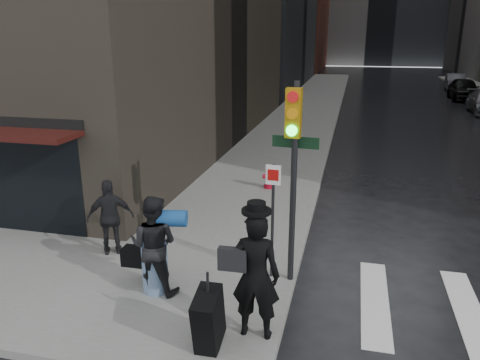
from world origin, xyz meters
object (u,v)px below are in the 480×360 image
object	(u,v)px
man_overcoat	(246,282)
man_greycoat	(111,217)
parked_car_4	(464,89)
fire_hydrant	(269,178)
traffic_light	(292,158)
man_jeans	(154,244)
parked_car_5	(456,82)

from	to	relation	value
man_overcoat	man_greycoat	bearing A→B (deg)	-33.88
man_overcoat	parked_car_4	xyz separation A→B (m)	(9.38, 32.61, -0.30)
man_overcoat	fire_hydrant	size ratio (longest dim) A/B	3.29
traffic_light	fire_hydrant	world-z (taller)	traffic_light
man_overcoat	man_greycoat	world-z (taller)	man_overcoat
man_greycoat	fire_hydrant	distance (m)	5.85
traffic_light	man_greycoat	bearing A→B (deg)	-179.71
man_jeans	traffic_light	world-z (taller)	traffic_light
traffic_light	parked_car_4	xyz separation A→B (m)	(8.99, 30.71, -1.79)
man_jeans	parked_car_4	world-z (taller)	man_jeans
man_jeans	parked_car_5	size ratio (longest dim) A/B	0.42
man_jeans	fire_hydrant	world-z (taller)	man_jeans
man_jeans	man_greycoat	world-z (taller)	man_jeans
traffic_light	parked_car_5	size ratio (longest dim) A/B	0.86
parked_car_5	fire_hydrant	bearing A→B (deg)	-103.90
man_overcoat	man_jeans	world-z (taller)	man_overcoat
man_greycoat	fire_hydrant	world-z (taller)	man_greycoat
man_greycoat	parked_car_4	xyz separation A→B (m)	(12.85, 30.41, -0.17)
traffic_light	man_jeans	bearing A→B (deg)	-153.31
traffic_light	fire_hydrant	size ratio (longest dim) A/B	5.50
fire_hydrant	man_jeans	bearing A→B (deg)	-98.15
traffic_light	parked_car_4	world-z (taller)	traffic_light
man_jeans	fire_hydrant	xyz separation A→B (m)	(0.93, 6.51, -0.62)
man_greycoat	parked_car_4	size ratio (longest dim) A/B	0.35
parked_car_5	man_jeans	bearing A→B (deg)	-102.12
man_greycoat	parked_car_5	distance (m)	39.42
man_jeans	traffic_light	bearing A→B (deg)	-158.39
traffic_light	man_overcoat	bearing A→B (deg)	-96.68
man_jeans	traffic_light	xyz separation A→B (m)	(2.32, 0.93, 1.52)
man_overcoat	parked_car_4	world-z (taller)	man_overcoat
man_jeans	parked_car_5	bearing A→B (deg)	-107.57
fire_hydrant	parked_car_5	size ratio (longest dim) A/B	0.16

